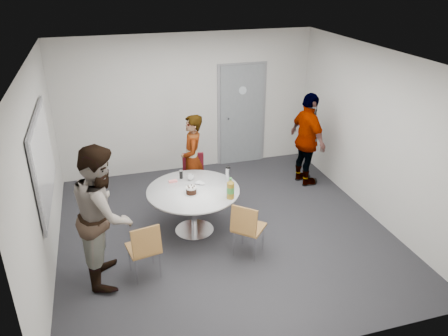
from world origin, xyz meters
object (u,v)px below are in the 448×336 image
object	(u,v)px
whiteboard	(43,160)
chair_near_left	(145,246)
chair_near_right	(247,226)
chair_far	(194,172)
table	(196,195)
person_main	(193,160)
person_right	(308,140)
person_left	(104,214)
door	(242,115)

from	to	relation	value
whiteboard	chair_near_left	bearing A→B (deg)	-40.92
whiteboard	chair_near_right	size ratio (longest dim) A/B	2.26
whiteboard	chair_near_left	xyz separation A→B (m)	(1.15, -1.00, -0.94)
chair_far	table	bearing A→B (deg)	87.76
chair_near_left	person_main	distance (m)	2.17
whiteboard	table	bearing A→B (deg)	-2.24
table	chair_far	size ratio (longest dim) A/B	1.71
whiteboard	person_right	xyz separation A→B (m)	(4.41, 0.98, -0.57)
chair_near_left	person_right	size ratio (longest dim) A/B	0.47
person_left	chair_near_right	bearing A→B (deg)	-88.96
chair_near_right	person_right	bearing A→B (deg)	87.91
chair_near_right	person_left	size ratio (longest dim) A/B	0.45
whiteboard	person_main	bearing A→B (deg)	21.38
chair_near_left	person_right	bearing A→B (deg)	20.95
chair_far	person_main	xyz separation A→B (m)	(-0.05, -0.16, 0.30)
door	person_main	size ratio (longest dim) A/B	1.33
chair_near_right	person_left	xyz separation A→B (m)	(-1.89, 0.13, 0.43)
door	person_right	world-z (taller)	door
person_main	person_right	size ratio (longest dim) A/B	0.91
door	chair_near_right	world-z (taller)	door
chair_near_left	chair_far	xyz separation A→B (m)	(1.11, 2.02, -0.01)
table	whiteboard	bearing A→B (deg)	177.76
door	chair_near_right	bearing A→B (deg)	-107.09
whiteboard	chair_far	xyz separation A→B (m)	(2.26, 1.03, -0.95)
chair_near_right	person_right	xyz separation A→B (m)	(1.83, 1.89, 0.37)
whiteboard	chair_near_left	world-z (taller)	whiteboard
chair_near_left	chair_near_right	distance (m)	1.43
door	chair_far	world-z (taller)	door
table	person_right	xyz separation A→B (m)	(2.37, 1.06, 0.24)
chair_near_right	chair_near_left	bearing A→B (deg)	-134.38
door	person_left	xyz separation A→B (m)	(-2.87, -3.06, -0.08)
person_left	person_right	world-z (taller)	person_left
door	whiteboard	xyz separation A→B (m)	(-3.56, -2.28, 0.42)
whiteboard	person_right	world-z (taller)	whiteboard
door	person_main	bearing A→B (deg)	-133.58
table	chair_near_left	world-z (taller)	table
table	person_right	bearing A→B (deg)	24.08
person_right	person_main	bearing A→B (deg)	86.41
person_left	person_main	bearing A→B (deg)	-37.76
chair_near_right	table	bearing A→B (deg)	164.86
whiteboard	person_right	size ratio (longest dim) A/B	1.08
table	chair_near_left	xyz separation A→B (m)	(-0.89, -0.92, -0.13)
chair_far	person_main	distance (m)	0.34
chair_near_right	person_left	world-z (taller)	person_left
table	person_main	distance (m)	0.97
whiteboard	chair_near_right	world-z (taller)	whiteboard
person_right	door	bearing A→B (deg)	26.62
chair_near_left	person_main	xyz separation A→B (m)	(1.06, 1.86, 0.29)
whiteboard	chair_far	world-z (taller)	whiteboard
chair_near_left	person_right	world-z (taller)	person_right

